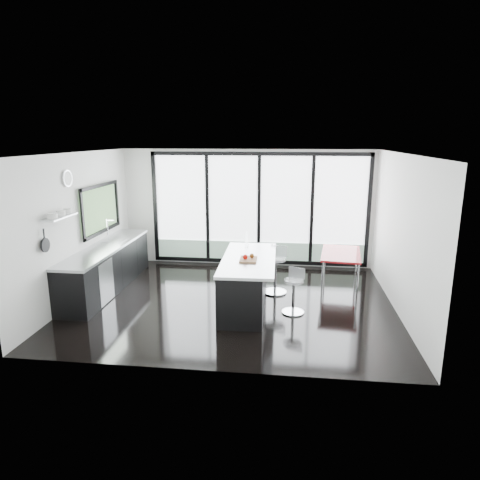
# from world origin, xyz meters

# --- Properties ---
(floor) EXTENTS (6.00, 5.00, 0.00)m
(floor) POSITION_xyz_m (0.00, 0.00, 0.00)
(floor) COLOR black
(floor) RESTS_ON ground
(ceiling) EXTENTS (6.00, 5.00, 0.00)m
(ceiling) POSITION_xyz_m (0.00, 0.00, 2.80)
(ceiling) COLOR white
(ceiling) RESTS_ON wall_back
(wall_back) EXTENTS (6.00, 0.09, 2.80)m
(wall_back) POSITION_xyz_m (0.27, 2.47, 1.27)
(wall_back) COLOR silver
(wall_back) RESTS_ON ground
(wall_front) EXTENTS (6.00, 0.00, 2.80)m
(wall_front) POSITION_xyz_m (0.00, -2.50, 1.40)
(wall_front) COLOR silver
(wall_front) RESTS_ON ground
(wall_left) EXTENTS (0.26, 5.00, 2.80)m
(wall_left) POSITION_xyz_m (-2.97, 0.27, 1.56)
(wall_left) COLOR silver
(wall_left) RESTS_ON ground
(wall_right) EXTENTS (0.00, 5.00, 2.80)m
(wall_right) POSITION_xyz_m (3.00, 0.00, 1.40)
(wall_right) COLOR silver
(wall_right) RESTS_ON ground
(counter_cabinets) EXTENTS (0.69, 3.24, 1.36)m
(counter_cabinets) POSITION_xyz_m (-2.67, 0.40, 0.46)
(counter_cabinets) COLOR black
(counter_cabinets) RESTS_ON floor
(island) EXTENTS (1.02, 2.30, 1.21)m
(island) POSITION_xyz_m (0.24, -0.15, 0.47)
(island) COLOR black
(island) RESTS_ON floor
(bar_stool_near) EXTENTS (0.51, 0.51, 0.63)m
(bar_stool_near) POSITION_xyz_m (1.14, -0.40, 0.31)
(bar_stool_near) COLOR silver
(bar_stool_near) RESTS_ON floor
(bar_stool_far) EXTENTS (0.61, 0.61, 0.74)m
(bar_stool_far) POSITION_xyz_m (0.78, 0.58, 0.37)
(bar_stool_far) COLOR silver
(bar_stool_far) RESTS_ON floor
(red_table) EXTENTS (0.93, 1.44, 0.73)m
(red_table) POSITION_xyz_m (2.12, 1.15, 0.37)
(red_table) COLOR #A5181D
(red_table) RESTS_ON floor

